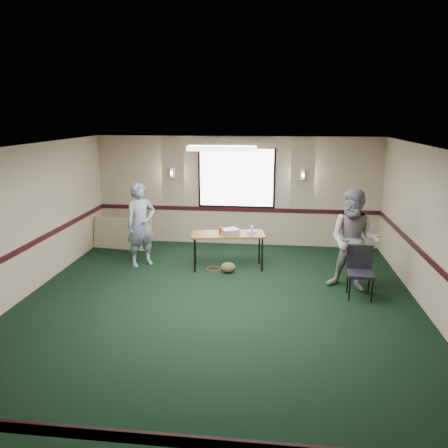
# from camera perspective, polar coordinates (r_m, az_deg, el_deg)

# --- Properties ---
(ground) EXTENTS (8.00, 8.00, 0.00)m
(ground) POSITION_cam_1_polar(r_m,az_deg,el_deg) (7.44, -1.17, -11.48)
(ground) COLOR black
(ground) RESTS_ON ground
(room_shell) EXTENTS (8.00, 8.02, 8.00)m
(room_shell) POSITION_cam_1_polar(r_m,az_deg,el_deg) (8.97, 0.61, 3.65)
(room_shell) COLOR tan
(room_shell) RESTS_ON ground
(folding_table) EXTENTS (1.61, 0.84, 0.77)m
(folding_table) POSITION_cam_1_polar(r_m,az_deg,el_deg) (9.24, 0.52, -1.58)
(folding_table) COLOR brown
(folding_table) RESTS_ON ground
(projector) EXTENTS (0.43, 0.41, 0.11)m
(projector) POSITION_cam_1_polar(r_m,az_deg,el_deg) (9.18, 0.78, -0.97)
(projector) COLOR gray
(projector) RESTS_ON folding_table
(game_console) EXTENTS (0.23, 0.21, 0.04)m
(game_console) POSITION_cam_1_polar(r_m,az_deg,el_deg) (9.31, 3.58, -0.99)
(game_console) COLOR silver
(game_console) RESTS_ON folding_table
(red_cup) EXTENTS (0.09, 0.09, 0.13)m
(red_cup) POSITION_cam_1_polar(r_m,az_deg,el_deg) (9.22, -0.43, -0.84)
(red_cup) COLOR #A8160B
(red_cup) RESTS_ON folding_table
(water_bottle) EXTENTS (0.06, 0.06, 0.20)m
(water_bottle) POSITION_cam_1_polar(r_m,az_deg,el_deg) (9.09, 3.65, -0.86)
(water_bottle) COLOR #94BAF3
(water_bottle) RESTS_ON folding_table
(duffel_bag) EXTENTS (0.32, 0.25, 0.22)m
(duffel_bag) POSITION_cam_1_polar(r_m,az_deg,el_deg) (9.13, 0.56, -5.71)
(duffel_bag) COLOR #4B422A
(duffel_bag) RESTS_ON ground
(cable_coil) EXTENTS (0.36, 0.36, 0.02)m
(cable_coil) POSITION_cam_1_polar(r_m,az_deg,el_deg) (9.37, -1.37, -5.86)
(cable_coil) COLOR red
(cable_coil) RESTS_ON ground
(folded_table) EXTENTS (1.50, 0.40, 0.76)m
(folded_table) POSITION_cam_1_polar(r_m,az_deg,el_deg) (10.93, -13.14, -1.24)
(folded_table) COLOR #9A865F
(folded_table) RESTS_ON ground
(conference_chair) EXTENTS (0.48, 0.50, 0.92)m
(conference_chair) POSITION_cam_1_polar(r_m,az_deg,el_deg) (8.26, 17.35, -5.44)
(conference_chair) COLOR black
(conference_chair) RESTS_ON ground
(person_left) EXTENTS (0.79, 0.76, 1.82)m
(person_left) POSITION_cam_1_polar(r_m,az_deg,el_deg) (9.54, -10.80, -0.08)
(person_left) COLOR #424F92
(person_left) RESTS_ON ground
(person_right) EXTENTS (1.13, 1.01, 1.92)m
(person_right) POSITION_cam_1_polar(r_m,az_deg,el_deg) (8.38, 16.62, -2.08)
(person_right) COLOR #6F82AE
(person_right) RESTS_ON ground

